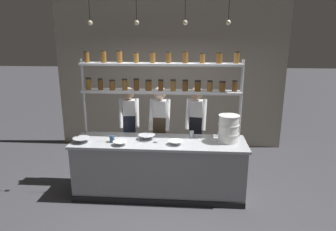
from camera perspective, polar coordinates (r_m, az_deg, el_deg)
name	(u,v)px	position (r m, az deg, el deg)	size (l,w,h in m)	color
ground_plane	(159,193)	(5.13, -1.63, -14.56)	(40.00, 40.00, 0.00)	#3D3D42
back_wall	(169,76)	(6.85, 0.28, 7.62)	(5.14, 0.12, 3.29)	#9E9384
prep_counter	(159,168)	(4.92, -1.67, -9.90)	(2.74, 0.76, 0.92)	gray
spice_shelf_unit	(161,81)	(4.84, -1.42, 6.61)	(2.62, 0.28, 2.31)	#ADAFB5
chef_left	(130,125)	(5.55, -7.33, -1.78)	(0.39, 0.31, 1.63)	black
chef_center	(160,127)	(5.25, -1.52, -2.21)	(0.37, 0.30, 1.69)	black
chef_right	(196,126)	(5.34, 5.35, -2.09)	(0.39, 0.31, 1.68)	black
container_stack	(229,129)	(4.73, 11.47, -2.45)	(0.32, 0.32, 0.43)	white
prep_bowl_near_left	(176,143)	(4.58, 1.46, -5.18)	(0.23, 0.23, 0.06)	white
prep_bowl_center_front	(147,137)	(4.82, -4.06, -4.10)	(0.27, 0.27, 0.07)	#B2B7BC
prep_bowl_center_back	(82,140)	(4.86, -16.13, -4.52)	(0.27, 0.27, 0.07)	#B2B7BC
prep_bowl_near_right	(120,143)	(4.61, -9.09, -5.23)	(0.22, 0.22, 0.06)	silver
serving_cup_front	(192,134)	(4.90, 4.52, -3.58)	(0.07, 0.07, 0.10)	#B2B7BC
serving_cup_by_board	(112,139)	(4.75, -10.62, -4.39)	(0.08, 0.08, 0.11)	#334C70
pendant_light_row	(159,21)	(4.46, -1.65, 17.58)	(2.05, 0.07, 0.57)	black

